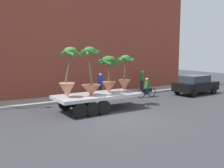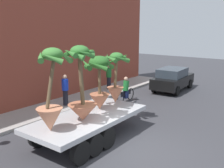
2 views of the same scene
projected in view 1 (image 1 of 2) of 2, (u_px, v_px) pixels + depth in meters
ground_plane at (119, 117)px, 13.33m from camera, size 60.00×60.00×0.00m
sidewalk at (75, 98)px, 18.47m from camera, size 24.00×2.20×0.15m
building_facade at (65, 39)px, 19.35m from camera, size 24.00×1.20×8.93m
flatbed_trailer at (94, 98)px, 14.60m from camera, size 6.11×2.39×0.98m
potted_palm_rear at (125, 73)px, 15.88m from camera, size 1.25×1.26×2.30m
potted_palm_middle at (109, 73)px, 15.16m from camera, size 1.57×1.47×2.27m
potted_palm_front at (68, 76)px, 13.61m from camera, size 1.31×1.27×2.77m
potted_palm_extra at (91, 76)px, 14.15m from camera, size 1.20×1.21×2.79m
cyclist at (147, 89)px, 19.07m from camera, size 1.84×0.36×1.54m
parked_car at (195, 84)px, 20.41m from camera, size 4.13×1.99×1.58m
pedestrian_near_gate at (100, 84)px, 19.10m from camera, size 0.36×0.36×1.71m
pedestrian_far_left at (142, 80)px, 21.75m from camera, size 0.36×0.36×1.71m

